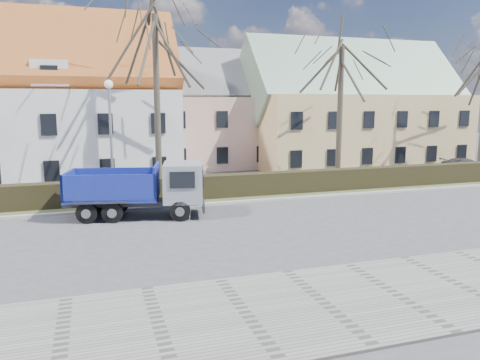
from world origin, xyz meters
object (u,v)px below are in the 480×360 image
object	(u,v)px
dump_truck	(132,190)
cart_frame	(78,210)
parked_car_a	(102,179)
parked_car_b	(466,165)
streetlight	(111,141)

from	to	relation	value
dump_truck	cart_frame	distance (m)	2.77
parked_car_a	cart_frame	bearing A→B (deg)	-166.06
parked_car_b	dump_truck	bearing A→B (deg)	118.60
cart_frame	parked_car_a	world-z (taller)	parked_car_a
cart_frame	parked_car_a	size ratio (longest dim) A/B	0.21
streetlight	cart_frame	bearing A→B (deg)	-119.78
streetlight	dump_truck	bearing A→B (deg)	-80.10
parked_car_a	dump_truck	bearing A→B (deg)	-147.81
streetlight	cart_frame	size ratio (longest dim) A/B	8.42
cart_frame	parked_car_a	distance (m)	7.57
dump_truck	cart_frame	xyz separation A→B (m)	(-2.50, 0.71, -0.97)
dump_truck	parked_car_a	size ratio (longest dim) A/B	1.77
dump_truck	parked_car_a	world-z (taller)	dump_truck
parked_car_a	parked_car_b	xyz separation A→B (m)	(27.41, -1.33, -0.09)
dump_truck	parked_car_b	xyz separation A→B (m)	(26.21, 6.83, -0.78)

